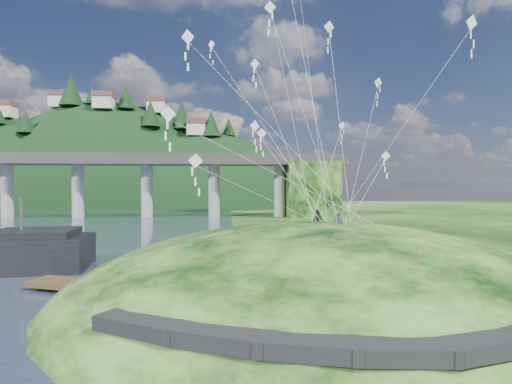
{
  "coord_description": "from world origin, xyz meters",
  "views": [
    {
      "loc": [
        1.73,
        -23.91,
        7.52
      ],
      "look_at": [
        4.0,
        6.0,
        7.0
      ],
      "focal_mm": 28.0,
      "sensor_mm": 36.0,
      "label": 1
    }
  ],
  "objects": [
    {
      "name": "ground",
      "position": [
        0.0,
        0.0,
        0.0
      ],
      "size": [
        320.0,
        320.0,
        0.0
      ],
      "primitive_type": "plane",
      "color": "black",
      "rests_on": "ground"
    },
    {
      "name": "grass_hill",
      "position": [
        8.0,
        2.0,
        -1.5
      ],
      "size": [
        36.0,
        32.0,
        13.0
      ],
      "color": "black",
      "rests_on": "ground"
    },
    {
      "name": "footpath",
      "position": [
        7.46,
        -9.74,
        2.08
      ],
      "size": [
        22.29,
        5.84,
        0.83
      ],
      "color": "black",
      "rests_on": "ground"
    },
    {
      "name": "bridge",
      "position": [
        -26.46,
        70.07,
        9.7
      ],
      "size": [
        160.0,
        11.0,
        15.0
      ],
      "color": "#2D2B2B",
      "rests_on": "ground"
    },
    {
      "name": "far_ridge",
      "position": [
        -43.58,
        122.17,
        -7.44
      ],
      "size": [
        153.0,
        70.0,
        94.5
      ],
      "color": "black",
      "rests_on": "ground"
    },
    {
      "name": "wooden_dock",
      "position": [
        -5.12,
        3.76,
        0.47
      ],
      "size": [
        14.87,
        7.45,
        1.07
      ],
      "color": "#372716",
      "rests_on": "ground"
    },
    {
      "name": "kite_flyers",
      "position": [
        8.56,
        3.98,
        5.76
      ],
      "size": [
        1.57,
        3.5,
        1.73
      ],
      "color": "#282835",
      "rests_on": "ground"
    },
    {
      "name": "kite_swarm",
      "position": [
        6.33,
        3.99,
        16.01
      ],
      "size": [
        18.46,
        17.34,
        15.77
      ],
      "color": "silver",
      "rests_on": "ground"
    }
  ]
}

